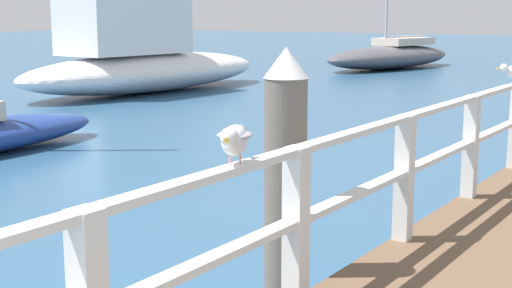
# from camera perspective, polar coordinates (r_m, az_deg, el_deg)

# --- Properties ---
(dock_piling_near) EXTENTS (0.29, 0.29, 1.96)m
(dock_piling_near) POSITION_cam_1_polar(r_m,az_deg,el_deg) (4.75, 2.33, -4.06)
(dock_piling_near) COLOR #6B6056
(dock_piling_near) RESTS_ON ground_plane
(seagull_foreground) EXTENTS (0.26, 0.44, 0.21)m
(seagull_foreground) POSITION_cam_1_polar(r_m,az_deg,el_deg) (3.52, -1.72, 0.43)
(seagull_foreground) COLOR white
(seagull_foreground) RESTS_ON pier_railing
(boat_0) EXTENTS (3.62, 8.06, 10.48)m
(boat_0) POSITION_cam_1_polar(r_m,az_deg,el_deg) (29.91, 10.68, 6.91)
(boat_0) COLOR #4C4C51
(boat_0) RESTS_ON ground_plane
(boat_2) EXTENTS (2.54, 4.99, 5.72)m
(boat_2) POSITION_cam_1_polar(r_m,az_deg,el_deg) (35.31, -8.19, 7.13)
(boat_2) COLOR white
(boat_2) RESTS_ON ground_plane
(boat_3) EXTENTS (3.14, 8.91, 3.02)m
(boat_3) POSITION_cam_1_polar(r_m,az_deg,el_deg) (20.58, -9.01, 6.88)
(boat_3) COLOR white
(boat_3) RESTS_ON ground_plane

